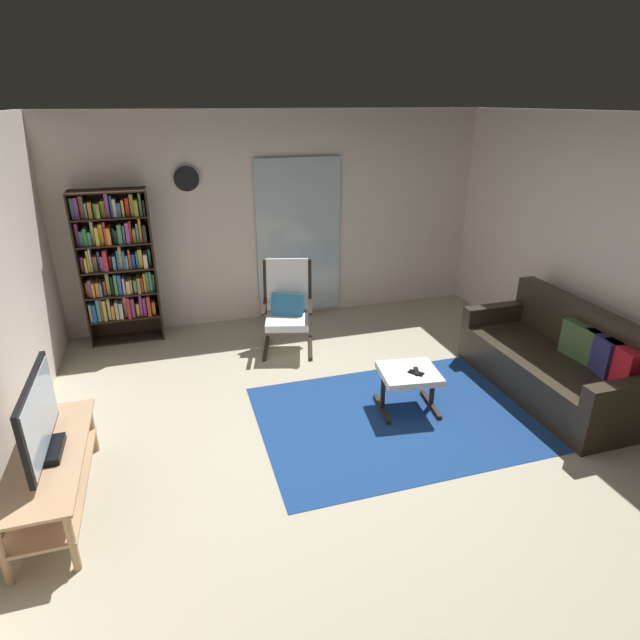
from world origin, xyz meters
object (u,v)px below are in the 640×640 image
Objects in this scene: television at (40,420)px; lounge_armchair at (288,303)px; cell_phone at (416,373)px; wall_clock at (186,179)px; leather_sofa at (558,363)px; ottoman at (409,377)px; bookshelf_near_tv at (117,264)px; tv_remote at (417,371)px; tv_stand at (52,473)px.

television is 3.04m from lounge_armchair.
cell_phone is 0.48× the size of wall_clock.
leather_sofa reaches higher than ottoman.
tv_remote is at bearing -43.16° from bookshelf_near_tv.
wall_clock is at bearing 142.49° from tv_remote.
lounge_armchair is (2.19, 2.11, -0.20)m from television.
tv_remote is (2.99, 0.41, -0.32)m from television.
tv_remote is (2.62, -2.46, -0.53)m from bookshelf_near_tv.
tv_stand is 0.42m from television.
ottoman is (2.94, 0.45, -0.40)m from television.
lounge_armchair is 7.10× the size of tv_remote.
lounge_armchair is 3.53× the size of wall_clock.
lounge_armchair is 1.88m from tv_remote.
television is 6.17× the size of tv_remote.
tv_stand is 3.00m from cell_phone.
television is at bearing 147.97° from cell_phone.
television reaches higher than leather_sofa.
tv_remote is 1.03× the size of cell_phone.
bookshelf_near_tv is 0.93× the size of leather_sofa.
bookshelf_near_tv is 12.79× the size of cell_phone.
lounge_armchair is (-2.29, 1.79, 0.22)m from leather_sofa.
wall_clock reaches higher than television.
tv_remote is at bearing -64.91° from lounge_armchair.
lounge_armchair is at bearing 43.99° from tv_stand.
lounge_armchair is 1.83m from ottoman.
cell_phone is (0.04, -0.06, 0.08)m from ottoman.
ottoman is (-1.54, 0.14, 0.02)m from leather_sofa.
cell_phone reaches higher than ottoman.
wall_clock is at bearing 67.74° from tv_stand.
tv_stand is at bearing -153.23° from tv_remote.
wall_clock is at bearing 135.87° from lounge_armchair.
bookshelf_near_tv is 4.88m from leather_sofa.
bookshelf_near_tv is 12.43× the size of tv_remote.
bookshelf_near_tv is at bearing 136.82° from ottoman.
cell_phone is at bearing 177.18° from leather_sofa.
tv_remote is at bearing 7.73° from television.
television is at bearing -171.28° from ottoman.
ottoman is (2.57, -2.41, -0.61)m from bookshelf_near_tv.
lounge_armchair is (2.19, 2.12, 0.23)m from tv_stand.
cell_phone is at bearing -60.72° from ottoman.
lounge_armchair reaches higher than ottoman.
lounge_armchair is at bearing 114.26° from ottoman.
wall_clock is (-1.70, 2.58, 1.51)m from ottoman.
tv_remote is 0.02m from cell_phone.
tv_remote is 3.46m from wall_clock.
bookshelf_near_tv is at bearing 97.04° from cell_phone.
ottoman is 0.11m from cell_phone.
ottoman is at bearing 8.72° from television.
bookshelf_near_tv is (0.37, 2.86, 0.21)m from television.
tv_remote is at bearing 176.42° from leather_sofa.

